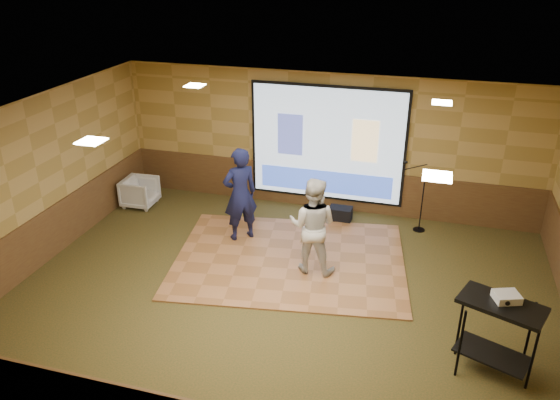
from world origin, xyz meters
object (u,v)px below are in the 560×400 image
(projector_screen, at_px, (327,145))
(projector, at_px, (507,297))
(dance_floor, at_px, (290,259))
(mic_stand, at_px, (418,208))
(player_right, at_px, (313,226))
(player_left, at_px, (240,194))
(banquet_chair, at_px, (140,192))
(duffel_bag, at_px, (340,214))
(av_table, at_px, (498,322))

(projector_screen, bearing_deg, projector, -53.06)
(dance_floor, height_order, mic_stand, mic_stand)
(projector, bearing_deg, player_right, 129.80)
(player_left, bearing_deg, banquet_chair, -58.55)
(player_right, relative_size, duffel_bag, 3.73)
(mic_stand, distance_m, banquet_chair, 6.04)
(projector_screen, relative_size, duffel_bag, 7.02)
(player_left, xyz_separation_m, projector, (4.58, -2.51, 0.20))
(player_right, xyz_separation_m, av_table, (2.92, -1.81, -0.10))
(projector_screen, height_order, dance_floor, projector_screen)
(player_right, bearing_deg, player_left, -24.57)
(banquet_chair, relative_size, duffel_bag, 1.50)
(player_right, xyz_separation_m, mic_stand, (1.72, 2.12, -0.42))
(projector, bearing_deg, duffel_bag, 106.35)
(dance_floor, relative_size, mic_stand, 2.83)
(banquet_chair, bearing_deg, projector_screen, -77.88)
(av_table, relative_size, mic_stand, 0.75)
(av_table, bearing_deg, mic_stand, 106.95)
(projector_screen, height_order, banquet_chair, projector_screen)
(projector_screen, xyz_separation_m, player_left, (-1.31, -1.83, -0.51))
(player_left, height_order, projector, player_left)
(projector_screen, relative_size, mic_stand, 2.24)
(projector_screen, bearing_deg, duffel_bag, -48.26)
(projector_screen, bearing_deg, mic_stand, -13.68)
(av_table, height_order, projector, projector)
(dance_floor, xyz_separation_m, mic_stand, (2.19, 1.87, 0.48))
(projector_screen, xyz_separation_m, projector, (3.27, -4.35, -0.31))
(duffel_bag, bearing_deg, mic_stand, 0.15)
(av_table, xyz_separation_m, mic_stand, (-1.20, 3.94, -0.32))
(banquet_chair, bearing_deg, av_table, -117.28)
(projector_screen, distance_m, projector, 5.45)
(projector_screen, height_order, duffel_bag, projector_screen)
(mic_stand, relative_size, banquet_chair, 2.09)
(projector_screen, distance_m, player_right, 2.69)
(duffel_bag, bearing_deg, banquet_chair, -173.59)
(mic_stand, height_order, banquet_chair, mic_stand)
(player_right, height_order, projector, player_right)
(projector, bearing_deg, dance_floor, 130.07)
(av_table, xyz_separation_m, projector, (0.05, 0.08, 0.36))
(projector_screen, relative_size, banquet_chair, 4.68)
(mic_stand, bearing_deg, projector, -62.37)
(dance_floor, distance_m, projector, 4.14)
(av_table, bearing_deg, dance_floor, 148.64)
(projector_screen, distance_m, duffel_bag, 1.49)
(dance_floor, bearing_deg, projector_screen, 85.88)
(projector_screen, distance_m, dance_floor, 2.78)
(av_table, relative_size, projector, 3.53)
(projector_screen, xyz_separation_m, av_table, (3.22, -4.43, -0.67))
(dance_floor, bearing_deg, duffel_bag, 71.82)
(player_right, bearing_deg, duffel_bag, -92.50)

